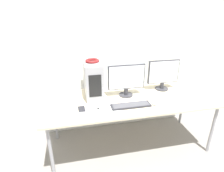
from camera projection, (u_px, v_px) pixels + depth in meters
The scene contains 12 objects.
ground_plane at pixel (139, 167), 2.35m from camera, with size 14.00×14.00×0.00m, color gray.
wall_back at pixel (121, 45), 2.73m from camera, with size 8.00×0.07×2.70m.
desk at pixel (131, 101), 2.47m from camera, with size 2.22×0.88×0.76m.
pc_tower at pixel (93, 79), 2.43m from camera, with size 0.22×0.45×0.47m.
headphones at pixel (92, 61), 2.33m from camera, with size 0.17×0.17×0.03m.
monitor_main at pixel (126, 79), 2.44m from camera, with size 0.49×0.19×0.43m.
monitor_right_near at pixel (163, 74), 2.63m from camera, with size 0.45×0.19×0.43m.
keyboard at pixel (131, 105), 2.25m from camera, with size 0.48×0.14×0.02m.
mouse at pixel (155, 104), 2.29m from camera, with size 0.06×0.09×0.03m.
cell_phone at pixel (82, 109), 2.19m from camera, with size 0.09×0.13×0.01m.
paper_sheet_left at pixel (110, 110), 2.18m from camera, with size 0.32×0.36×0.00m.
paper_sheet_front at pixel (88, 114), 2.09m from camera, with size 0.29×0.35×0.00m.
Camera 1 is at (-0.71, -1.64, 1.87)m, focal length 30.00 mm.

